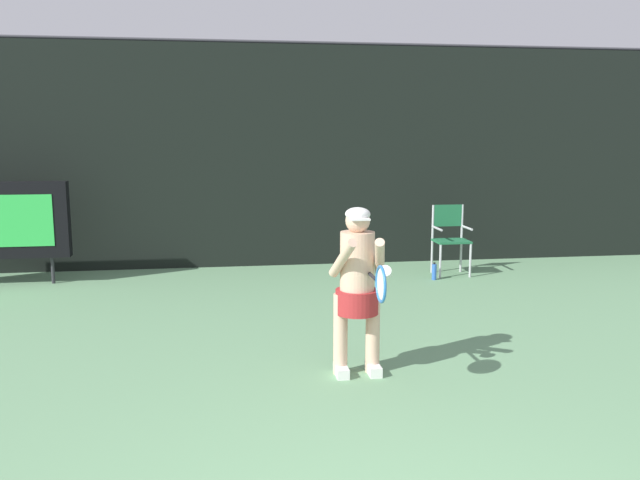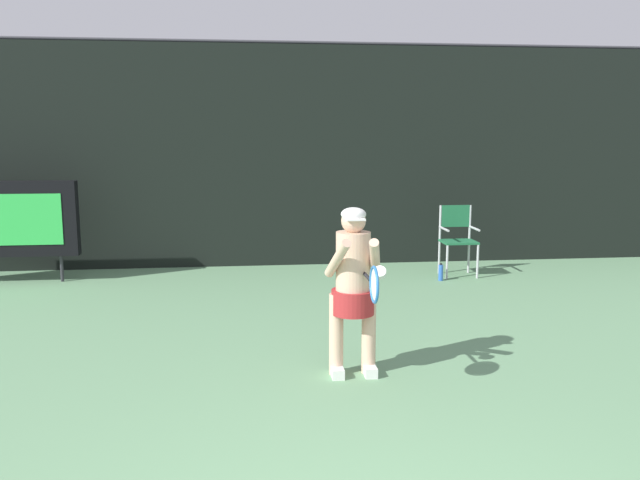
# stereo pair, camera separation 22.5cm
# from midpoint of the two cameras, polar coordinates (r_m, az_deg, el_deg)

# --- Properties ---
(backdrop_screen) EXTENTS (18.00, 0.12, 3.66)m
(backdrop_screen) POSITION_cam_midpoint_polar(r_m,az_deg,el_deg) (10.83, -3.09, 7.29)
(backdrop_screen) COLOR black
(backdrop_screen) RESTS_ON ground
(scoreboard) EXTENTS (2.20, 0.21, 1.50)m
(scoreboard) POSITION_cam_midpoint_polar(r_m,az_deg,el_deg) (10.54, -25.60, 1.64)
(scoreboard) COLOR black
(scoreboard) RESTS_ON ground
(umpire_chair) EXTENTS (0.52, 0.44, 1.08)m
(umpire_chair) POSITION_cam_midpoint_polar(r_m,az_deg,el_deg) (10.35, 12.51, 0.36)
(umpire_chair) COLOR #B7B7BC
(umpire_chair) RESTS_ON ground
(water_bottle) EXTENTS (0.07, 0.07, 0.27)m
(water_bottle) POSITION_cam_midpoint_polar(r_m,az_deg,el_deg) (9.98, 11.12, -2.80)
(water_bottle) COLOR blue
(water_bottle) RESTS_ON ground
(tennis_player) EXTENTS (0.52, 0.59, 1.53)m
(tennis_player) POSITION_cam_midpoint_polar(r_m,az_deg,el_deg) (5.88, 4.01, -3.80)
(tennis_player) COLOR white
(tennis_player) RESTS_ON ground
(tennis_racket) EXTENTS (0.03, 0.60, 0.31)m
(tennis_racket) POSITION_cam_midpoint_polar(r_m,az_deg,el_deg) (5.37, 5.90, -3.85)
(tennis_racket) COLOR black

